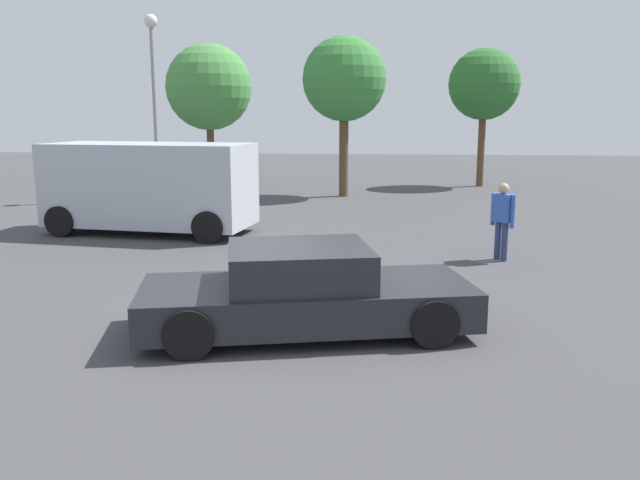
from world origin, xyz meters
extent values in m
plane|color=#424244|center=(0.00, 0.00, 0.00)|extent=(80.00, 80.00, 0.00)
cube|color=#232328|center=(0.39, -0.20, 0.42)|extent=(4.78, 2.75, 0.52)
cube|color=#232328|center=(0.30, -0.22, 0.94)|extent=(2.21, 2.03, 0.52)
cube|color=slate|center=(1.17, -0.02, 0.94)|extent=(0.40, 1.50, 0.44)
cube|color=slate|center=(-0.58, -0.42, 0.94)|extent=(0.40, 1.50, 0.44)
cylinder|color=black|center=(1.71, 0.97, 0.32)|extent=(0.67, 0.36, 0.64)
cylinder|color=black|center=(2.09, -0.68, 0.32)|extent=(0.67, 0.36, 0.64)
cylinder|color=black|center=(-1.30, 0.28, 0.32)|extent=(0.67, 0.36, 0.64)
cylinder|color=black|center=(-0.93, -1.37, 0.32)|extent=(0.67, 0.36, 0.64)
ellipsoid|color=white|center=(0.06, 3.01, 0.27)|extent=(0.42, 0.33, 0.25)
sphere|color=white|center=(0.29, 2.96, 0.34)|extent=(0.20, 0.20, 0.20)
sphere|color=white|center=(0.36, 2.94, 0.33)|extent=(0.09, 0.09, 0.09)
cylinder|color=white|center=(0.19, 3.05, 0.08)|extent=(0.06, 0.06, 0.16)
cylinder|color=white|center=(0.16, 2.92, 0.08)|extent=(0.06, 0.06, 0.16)
cylinder|color=white|center=(-0.04, 3.11, 0.08)|extent=(0.06, 0.06, 0.16)
cylinder|color=white|center=(-0.07, 2.97, 0.08)|extent=(0.06, 0.06, 0.16)
sphere|color=white|center=(-0.16, 3.07, 0.31)|extent=(0.11, 0.11, 0.11)
cube|color=#B2B7C1|center=(-4.36, 6.99, 1.23)|extent=(5.26, 2.66, 2.02)
cube|color=slate|center=(-6.82, 7.31, 1.68)|extent=(0.27, 1.72, 0.81)
cylinder|color=black|center=(-6.39, 6.28, 0.38)|extent=(0.79, 0.35, 0.76)
cylinder|color=black|center=(-6.14, 8.20, 0.38)|extent=(0.79, 0.35, 0.76)
cylinder|color=black|center=(-2.58, 5.79, 0.38)|extent=(0.79, 0.35, 0.76)
cylinder|color=black|center=(-2.33, 7.70, 0.38)|extent=(0.79, 0.35, 0.76)
cylinder|color=navy|center=(3.80, 4.65, 0.40)|extent=(0.13, 0.13, 0.80)
cylinder|color=navy|center=(3.91, 4.53, 0.40)|extent=(0.13, 0.13, 0.80)
cube|color=#3359B2|center=(3.86, 4.59, 1.09)|extent=(0.45, 0.46, 0.57)
cylinder|color=#3359B2|center=(3.70, 4.77, 1.04)|extent=(0.09, 0.09, 0.67)
cylinder|color=#3359B2|center=(4.02, 4.41, 1.04)|extent=(0.09, 0.09, 0.67)
sphere|color=tan|center=(3.86, 4.59, 1.48)|extent=(0.22, 0.22, 0.22)
cylinder|color=gray|center=(-6.36, 13.37, 2.94)|extent=(0.14, 0.14, 5.88)
sphere|color=silver|center=(-6.36, 13.37, 6.01)|extent=(0.44, 0.44, 0.44)
cylinder|color=brown|center=(5.47, 18.72, 1.53)|extent=(0.28, 0.28, 3.05)
sphere|color=#2D6B2D|center=(5.47, 18.72, 4.13)|extent=(2.86, 2.86, 2.86)
cylinder|color=brown|center=(0.04, 14.88, 1.53)|extent=(0.33, 0.33, 3.05)
sphere|color=#387F38|center=(0.04, 14.88, 4.17)|extent=(2.97, 2.97, 2.97)
cylinder|color=brown|center=(-5.92, 18.92, 1.36)|extent=(0.31, 0.31, 2.71)
sphere|color=#478C42|center=(-5.92, 18.92, 4.07)|extent=(3.62, 3.62, 3.62)
camera|label=1|loc=(1.38, -8.79, 2.96)|focal=36.66mm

